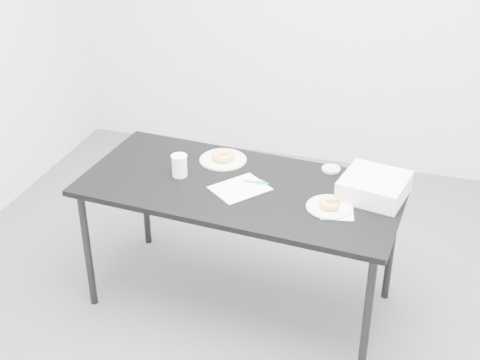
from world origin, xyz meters
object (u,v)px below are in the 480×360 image
(scorecard, at_px, (240,188))
(donut_near, at_px, (330,203))
(plate_far, at_px, (223,160))
(donut_far, at_px, (223,156))
(table, at_px, (240,194))
(pen, at_px, (256,182))
(bakery_box, at_px, (374,186))
(coffee_cup, at_px, (179,166))
(plate_near, at_px, (330,207))

(scorecard, relative_size, donut_near, 2.52)
(plate_far, bearing_deg, donut_far, 0.00)
(table, xyz_separation_m, pen, (0.07, 0.04, 0.06))
(donut_far, height_order, bakery_box, bakery_box)
(donut_near, bearing_deg, plate_far, 153.33)
(donut_near, bearing_deg, scorecard, 173.10)
(scorecard, height_order, coffee_cup, coffee_cup)
(bakery_box, bearing_deg, plate_far, -178.48)
(donut_far, bearing_deg, donut_near, -26.67)
(scorecard, distance_m, bakery_box, 0.67)
(coffee_cup, xyz_separation_m, bakery_box, (1.00, 0.09, -0.01))
(donut_far, bearing_deg, plate_far, 0.00)
(table, relative_size, pen, 13.58)
(plate_near, xyz_separation_m, coffee_cup, (-0.81, 0.09, 0.05))
(donut_near, bearing_deg, bakery_box, 44.65)
(pen, bearing_deg, plate_far, 137.42)
(plate_near, relative_size, coffee_cup, 1.91)
(pen, xyz_separation_m, plate_far, (-0.24, 0.19, -0.00))
(donut_near, height_order, bakery_box, bakery_box)
(scorecard, bearing_deg, coffee_cup, -147.32)
(plate_near, distance_m, coffee_cup, 0.82)
(pen, xyz_separation_m, plate_near, (0.41, -0.13, -0.00))
(plate_near, height_order, plate_far, plate_near)
(table, xyz_separation_m, donut_far, (-0.17, 0.24, 0.08))
(scorecard, height_order, bakery_box, bakery_box)
(plate_near, bearing_deg, donut_near, 0.00)
(scorecard, xyz_separation_m, coffee_cup, (-0.34, 0.04, 0.06))
(donut_near, relative_size, coffee_cup, 0.90)
(donut_far, xyz_separation_m, coffee_cup, (-0.16, -0.23, 0.03))
(pen, relative_size, bakery_box, 0.41)
(scorecard, height_order, pen, pen)
(plate_near, bearing_deg, donut_far, 153.33)
(table, distance_m, scorecard, 0.07)
(plate_far, bearing_deg, bakery_box, -9.54)
(coffee_cup, bearing_deg, donut_far, 54.94)
(plate_far, bearing_deg, pen, -38.49)
(donut_far, xyz_separation_m, bakery_box, (0.84, -0.14, 0.02))
(donut_near, height_order, plate_far, donut_near)
(pen, relative_size, plate_far, 0.48)
(donut_far, bearing_deg, coffee_cup, -125.06)
(plate_near, relative_size, donut_near, 2.13)
(bakery_box, bearing_deg, plate_near, -124.29)
(plate_far, bearing_deg, scorecard, -56.44)
(donut_near, relative_size, bakery_box, 0.35)
(donut_far, bearing_deg, table, -53.91)
(plate_near, bearing_deg, plate_far, 153.33)
(table, bearing_deg, plate_far, 130.40)
(table, xyz_separation_m, coffee_cup, (-0.34, 0.00, 0.12))
(table, bearing_deg, bakery_box, 12.37)
(pen, bearing_deg, plate_near, -22.14)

